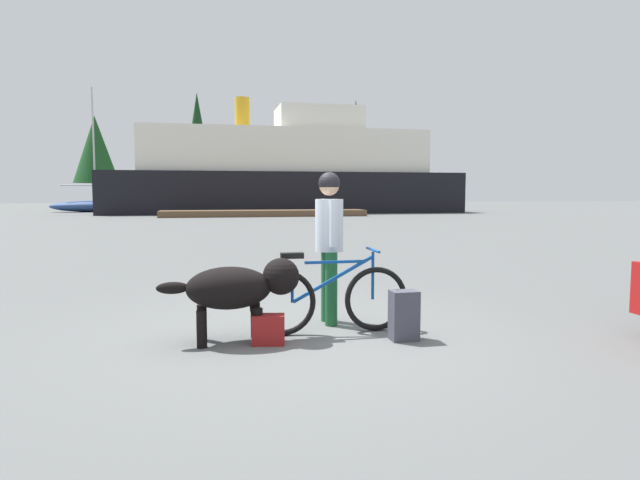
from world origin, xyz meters
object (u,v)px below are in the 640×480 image
object	(u,v)px
sailboat_moored	(96,205)
ferry_boat	(286,173)
person_cyclist	(329,233)
bicycle	(329,298)
handbag_pannier	(268,330)
backpack	(404,315)
dog	(239,288)

from	to	relation	value
sailboat_moored	ferry_boat	bearing A→B (deg)	-15.26
sailboat_moored	person_cyclist	bearing A→B (deg)	-75.71
bicycle	handbag_pannier	size ratio (longest dim) A/B	5.41
bicycle	backpack	bearing A→B (deg)	-30.77
handbag_pannier	sailboat_moored	distance (m)	41.14
backpack	ferry_boat	distance (m)	36.54
handbag_pannier	sailboat_moored	xyz separation A→B (m)	(-9.24, 40.09, 0.37)
bicycle	ferry_boat	xyz separation A→B (m)	(4.70, 35.80, 2.64)
dog	backpack	size ratio (longest dim) A/B	2.78
bicycle	dog	xyz separation A→B (m)	(-0.96, -0.14, 0.17)
bicycle	sailboat_moored	bearing A→B (deg)	104.00
dog	backpack	distance (m)	1.71
dog	ferry_boat	bearing A→B (deg)	81.04
ferry_boat	sailboat_moored	xyz separation A→B (m)	(-14.63, 3.99, -2.50)
bicycle	ferry_boat	size ratio (longest dim) A/B	0.07
bicycle	person_cyclist	xyz separation A→B (m)	(0.10, 0.44, 0.67)
dog	handbag_pannier	world-z (taller)	dog
sailboat_moored	dog	bearing A→B (deg)	-77.35
bicycle	dog	size ratio (longest dim) A/B	1.22
ferry_boat	person_cyclist	bearing A→B (deg)	-97.41
backpack	sailboat_moored	xyz separation A→B (m)	(-10.62, 40.21, 0.27)
dog	sailboat_moored	world-z (taller)	sailboat_moored
bicycle	person_cyclist	bearing A→B (deg)	77.16
dog	person_cyclist	bearing A→B (deg)	28.63
person_cyclist	dog	world-z (taller)	person_cyclist
person_cyclist	handbag_pannier	world-z (taller)	person_cyclist
person_cyclist	handbag_pannier	distance (m)	1.41
person_cyclist	ferry_boat	size ratio (longest dim) A/B	0.07
backpack	ferry_boat	size ratio (longest dim) A/B	0.02
bicycle	dog	bearing A→B (deg)	-171.81
handbag_pannier	ferry_boat	world-z (taller)	ferry_boat
backpack	handbag_pannier	bearing A→B (deg)	175.03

